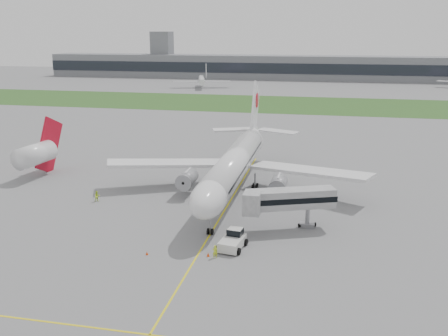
% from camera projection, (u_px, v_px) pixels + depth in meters
% --- Properties ---
extents(ground, '(600.00, 600.00, 0.00)m').
position_uv_depth(ground, '(230.00, 201.00, 85.36)').
color(ground, gray).
rests_on(ground, ground).
extents(apron_markings, '(70.00, 70.00, 0.04)m').
position_uv_depth(apron_markings, '(224.00, 211.00, 80.64)').
color(apron_markings, yellow).
rests_on(apron_markings, ground).
extents(grass_strip, '(600.00, 50.00, 0.02)m').
position_uv_depth(grass_strip, '(288.00, 104.00, 198.63)').
color(grass_strip, '#335921').
rests_on(grass_strip, ground).
extents(terminal_building, '(320.00, 22.30, 14.00)m').
position_uv_depth(terminal_building, '(304.00, 68.00, 300.50)').
color(terminal_building, slate).
rests_on(terminal_building, ground).
extents(control_tower, '(12.00, 12.00, 56.00)m').
position_uv_depth(control_tower, '(163.00, 76.00, 322.15)').
color(control_tower, slate).
rests_on(control_tower, ground).
extents(airliner, '(48.13, 53.95, 17.88)m').
position_uv_depth(airliner, '(236.00, 162.00, 88.47)').
color(airliner, silver).
rests_on(airliner, ground).
extents(pushback_tug, '(3.72, 5.02, 2.41)m').
position_uv_depth(pushback_tug, '(233.00, 240.00, 66.58)').
color(pushback_tug, silver).
rests_on(pushback_tug, ground).
extents(jet_bridge, '(13.13, 8.16, 6.30)m').
position_uv_depth(jet_bridge, '(286.00, 200.00, 71.56)').
color(jet_bridge, '#B5B5B8').
rests_on(jet_bridge, ground).
extents(safety_cone_left, '(0.37, 0.37, 0.51)m').
position_uv_depth(safety_cone_left, '(147.00, 253.00, 64.62)').
color(safety_cone_left, '#DF3E0B').
rests_on(safety_cone_left, ground).
extents(safety_cone_right, '(0.39, 0.39, 0.53)m').
position_uv_depth(safety_cone_right, '(208.00, 254.00, 64.19)').
color(safety_cone_right, '#DF3E0B').
rests_on(safety_cone_right, ground).
extents(ground_crew_near, '(0.75, 0.64, 1.74)m').
position_uv_depth(ground_crew_near, '(215.00, 252.00, 63.60)').
color(ground_crew_near, '#C5DE25').
rests_on(ground_crew_near, ground).
extents(ground_crew_far, '(1.13, 1.14, 1.86)m').
position_uv_depth(ground_crew_far, '(97.00, 196.00, 84.76)').
color(ground_crew_far, '#CAF528').
rests_on(ground_crew_far, ground).
extents(neighbor_aircraft, '(5.17, 14.84, 12.02)m').
position_uv_depth(neighbor_aircraft, '(37.00, 153.00, 98.40)').
color(neighbor_aircraft, '#B10A1E').
rests_on(neighbor_aircraft, ground).
extents(distant_aircraft_left, '(34.97, 32.51, 11.21)m').
position_uv_depth(distant_aircraft_left, '(202.00, 88.00, 256.93)').
color(distant_aircraft_left, silver).
rests_on(distant_aircraft_left, ground).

